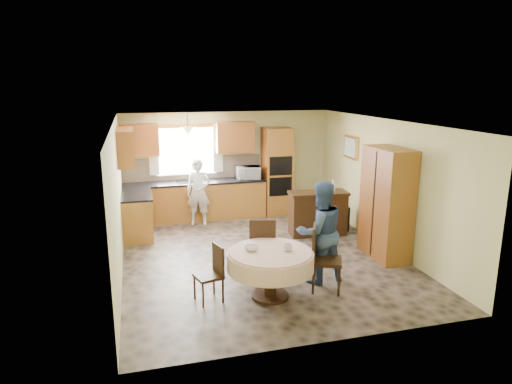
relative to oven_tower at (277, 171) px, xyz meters
The scene contains 36 objects.
floor 3.11m from the oven_tower, 113.15° to the right, with size 5.00×6.00×0.01m, color brown.
ceiling 3.26m from the oven_tower, 113.15° to the right, with size 5.00×6.00×0.01m, color white.
wall_back 1.21m from the oven_tower, 164.91° to the left, with size 5.00×0.02×2.50m, color #C8C580.
wall_front 5.81m from the oven_tower, 101.43° to the right, with size 5.00×0.02×2.50m, color #C8C580.
wall_left 4.54m from the oven_tower, 143.61° to the right, with size 0.02×6.00×2.50m, color #C8C580.
wall_right 3.02m from the oven_tower, 63.35° to the right, with size 0.02×6.00×2.50m, color #C8C580.
window 2.24m from the oven_tower, behind, with size 1.40×0.03×1.10m, color white.
curtain_left 2.97m from the oven_tower, behind, with size 0.22×0.02×1.15m, color white.
curtain_right 1.54m from the oven_tower, behind, with size 0.22×0.02×1.15m, color white.
base_cab_back 2.09m from the oven_tower, behind, with size 3.30×0.60×0.88m, color #C88935.
counter_back 2.01m from the oven_tower, behind, with size 3.30×0.64×0.04m, color black.
base_cab_left 3.52m from the oven_tower, 165.12° to the right, with size 0.60×1.20×0.88m, color #C88935.
counter_left 3.47m from the oven_tower, 165.12° to the right, with size 0.64×1.20×0.04m, color black.
backsplash 2.03m from the oven_tower, behind, with size 3.30×0.02×0.55m, color #CBAE8F.
wall_cab_left 3.31m from the oven_tower, behind, with size 0.85×0.33×0.72m, color #B1622C.
wall_cab_right 1.32m from the oven_tower, behind, with size 0.90×0.33×0.72m, color #B1622C.
wall_cab_side 3.70m from the oven_tower, 165.67° to the right, with size 0.33×1.20×0.72m, color #B1622C.
oven_tower is the anchor object (origin of this frame).
oven_upper 0.37m from the oven_tower, 90.00° to the right, with size 0.56×0.01×0.45m, color black.
oven_lower 0.44m from the oven_tower, 90.00° to the right, with size 0.56×0.01×0.45m, color black.
pendant 2.40m from the oven_tower, behind, with size 0.36×0.36×0.18m, color beige.
sideboard 1.91m from the oven_tower, 78.53° to the right, with size 1.23×0.51×0.88m, color #39210F.
space_heater 2.03m from the oven_tower, 59.76° to the right, with size 0.39×0.28×0.54m, color black.
cupboard 3.43m from the oven_tower, 71.84° to the right, with size 0.54×1.07×2.04m, color #C88935.
dining_table 4.58m from the oven_tower, 108.76° to the right, with size 1.30×1.30×0.74m.
chair_left 4.82m from the oven_tower, 118.97° to the right, with size 0.45×0.45×0.86m.
chair_back 3.87m from the oven_tower, 111.07° to the right, with size 0.55×0.55×1.03m.
chair_right 4.34m from the oven_tower, 98.28° to the right, with size 0.60×0.60×1.05m.
framed_picture 1.96m from the oven_tower, 43.78° to the right, with size 0.06×0.62×0.51m.
microwave 0.73m from the oven_tower, behind, with size 0.55×0.38×0.31m, color silver.
person_sink 2.04m from the oven_tower, 168.85° to the right, with size 0.55×0.36×1.51m, color silver.
person_dining 4.00m from the oven_tower, 97.53° to the right, with size 0.81×0.63×1.67m, color #384F7A.
bowl_sideboard 1.78m from the oven_tower, 85.06° to the right, with size 0.23×0.23×0.06m, color #B2B2B2.
bottle_sideboard 1.90m from the oven_tower, 69.11° to the right, with size 0.11×0.11×0.30m, color silver.
cup_table 4.54m from the oven_tower, 105.52° to the right, with size 0.13×0.13×0.10m, color #B2B2B2.
bowl_table 4.55m from the oven_tower, 112.36° to the right, with size 0.21×0.21×0.07m, color #B2B2B2.
Camera 1 is at (-2.18, -7.71, 3.18)m, focal length 32.00 mm.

